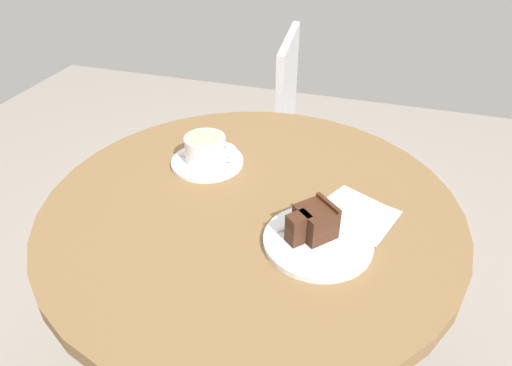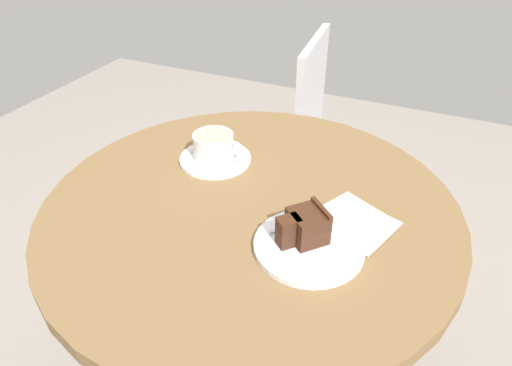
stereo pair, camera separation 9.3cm
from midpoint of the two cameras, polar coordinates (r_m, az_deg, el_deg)
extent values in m
cylinder|color=brown|center=(0.95, -3.43, -3.43)|extent=(0.86, 0.86, 0.03)
cylinder|color=silver|center=(1.20, -2.84, -16.65)|extent=(0.07, 0.07, 0.66)
cylinder|color=white|center=(1.08, -8.57, 2.56)|extent=(0.17, 0.17, 0.01)
cylinder|color=white|center=(1.06, -8.86, 4.14)|extent=(0.09, 0.09, 0.06)
cylinder|color=#D6B789|center=(1.04, -9.00, 5.52)|extent=(0.08, 0.08, 0.00)
torus|color=white|center=(1.04, -6.13, 3.72)|extent=(0.05, 0.01, 0.05)
cube|color=silver|center=(1.06, -10.50, 2.32)|extent=(0.06, 0.06, 0.00)
ellipsoid|color=silver|center=(1.10, -11.33, 3.44)|extent=(0.02, 0.02, 0.00)
cylinder|color=white|center=(0.84, 4.62, -7.37)|extent=(0.20, 0.20, 0.01)
cube|color=#422619|center=(0.84, 4.22, -5.85)|extent=(0.09, 0.09, 0.02)
cube|color=#422619|center=(0.83, 2.03, -6.73)|extent=(0.05, 0.05, 0.02)
cube|color=#422314|center=(0.83, 4.26, -5.11)|extent=(0.09, 0.09, 0.01)
cube|color=#422314|center=(0.82, 2.05, -5.98)|extent=(0.05, 0.05, 0.01)
cube|color=#422619|center=(0.83, 4.30, -4.34)|extent=(0.09, 0.09, 0.02)
cube|color=#422619|center=(0.81, 2.08, -5.21)|extent=(0.05, 0.05, 0.02)
cube|color=#422314|center=(0.82, 4.34, -3.56)|extent=(0.09, 0.09, 0.01)
cube|color=#422314|center=(0.80, 2.10, -4.42)|extent=(0.05, 0.05, 0.01)
cube|color=#422314|center=(0.84, 5.79, -4.17)|extent=(0.05, 0.05, 0.06)
cube|color=silver|center=(0.87, 3.00, -5.01)|extent=(0.09, 0.09, 0.00)
cube|color=silver|center=(0.90, 7.30, -3.59)|extent=(0.04, 0.04, 0.00)
cube|color=silver|center=(0.92, 9.17, -3.88)|extent=(0.18, 0.18, 0.00)
cube|color=silver|center=(0.92, 10.04, -4.24)|extent=(0.16, 0.16, 0.00)
cylinder|color=#BCBCC1|center=(1.98, -6.97, 1.53)|extent=(0.02, 0.02, 0.42)
cylinder|color=#BCBCC1|center=(1.74, -10.11, -4.21)|extent=(0.02, 0.02, 0.42)
cylinder|color=#BCBCC1|center=(1.91, 2.28, 0.50)|extent=(0.02, 0.02, 0.42)
cylinder|color=#BCBCC1|center=(1.66, 0.45, -5.66)|extent=(0.02, 0.02, 0.42)
cube|color=#BCBCC1|center=(1.69, -3.87, 4.29)|extent=(0.42, 0.42, 0.02)
cube|color=#BCBCC1|center=(1.56, 2.16, 10.51)|extent=(0.06, 0.36, 0.41)
camera|label=1|loc=(0.05, -92.86, -1.98)|focal=32.00mm
camera|label=2|loc=(0.05, 87.14, 1.98)|focal=32.00mm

